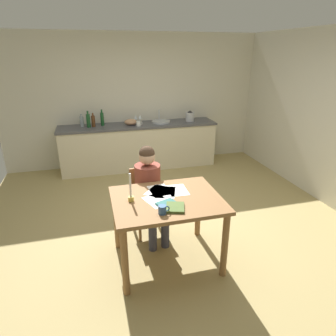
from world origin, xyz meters
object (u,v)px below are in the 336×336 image
object	(u,v)px
candlestick	(131,193)
book_magazine	(175,207)
dining_table	(167,209)
bottle_wine_red	(93,121)
wine_glass_by_kettle	(136,117)
bottle_oil	(82,121)
stovetop_kettle	(190,116)
sink_unit	(161,122)
coffee_mug	(163,210)
bottle_sauce	(102,119)
wine_glass_near_sink	(140,117)
chair_at_table	(146,197)
mixing_bowl	(131,122)
book_cookery	(168,205)
person_seated	(150,188)
bottle_vinegar	(88,120)
teacup_on_counter	(139,124)

from	to	relation	value
candlestick	book_magazine	xyz separation A→B (m)	(0.40, -0.27, -0.08)
dining_table	bottle_wine_red	xyz separation A→B (m)	(-0.65, 3.02, 0.34)
wine_glass_by_kettle	bottle_oil	bearing A→B (deg)	-175.67
stovetop_kettle	sink_unit	bearing A→B (deg)	179.61
coffee_mug	candlestick	size ratio (longest dim) A/B	0.36
bottle_oil	book_magazine	bearing A→B (deg)	-74.98
candlestick	bottle_sauce	distance (m)	3.04
wine_glass_near_sink	wine_glass_by_kettle	xyz separation A→B (m)	(-0.09, 0.00, 0.00)
chair_at_table	book_magazine	size ratio (longest dim) A/B	4.16
wine_glass_by_kettle	mixing_bowl	bearing A→B (deg)	-128.79
wine_glass_near_sink	wine_glass_by_kettle	world-z (taller)	same
chair_at_table	bottle_sauce	world-z (taller)	bottle_sauce
book_cookery	stovetop_kettle	xyz separation A→B (m)	(1.31, 3.16, 0.19)
person_seated	coffee_mug	xyz separation A→B (m)	(-0.04, -0.84, 0.16)
bottle_sauce	wine_glass_near_sink	size ratio (longest dim) A/B	2.01
book_magazine	wine_glass_by_kettle	bearing A→B (deg)	104.75
chair_at_table	bottle_vinegar	xyz separation A→B (m)	(-0.65, 2.30, 0.56)
sink_unit	bottle_sauce	xyz separation A→B (m)	(-1.15, 0.07, 0.11)
book_cookery	person_seated	bearing A→B (deg)	73.21
book_magazine	bottle_vinegar	size ratio (longest dim) A/B	0.66
bottle_wine_red	bottle_sauce	size ratio (longest dim) A/B	0.84
person_seated	candlestick	world-z (taller)	person_seated
bottle_oil	stovetop_kettle	bearing A→B (deg)	-1.90
bottle_oil	bottle_wine_red	xyz separation A→B (m)	(0.21, -0.05, 0.01)
wine_glass_near_sink	chair_at_table	bearing A→B (deg)	-98.43
dining_table	person_seated	world-z (taller)	person_seated
dining_table	stovetop_kettle	bearing A→B (deg)	66.89
coffee_mug	bottle_sauce	xyz separation A→B (m)	(-0.36, 3.37, 0.19)
book_cookery	sink_unit	world-z (taller)	sink_unit
book_cookery	bottle_wine_red	bearing A→B (deg)	80.20
coffee_mug	wine_glass_near_sink	distance (m)	3.47
bottle_vinegar	person_seated	bearing A→B (deg)	-74.80
dining_table	teacup_on_counter	size ratio (longest dim) A/B	9.64
coffee_mug	bottle_vinegar	size ratio (longest dim) A/B	0.36
book_magazine	teacup_on_counter	world-z (taller)	teacup_on_counter
candlestick	book_cookery	distance (m)	0.41
dining_table	book_magazine	distance (m)	0.27
bottle_wine_red	teacup_on_counter	xyz separation A→B (m)	(0.84, -0.17, -0.06)
bottle_vinegar	stovetop_kettle	xyz separation A→B (m)	(2.02, 0.01, -0.03)
mixing_bowl	sink_unit	bearing A→B (deg)	0.66
book_cookery	bottle_vinegar	bearing A→B (deg)	81.87
bottle_oil	chair_at_table	bearing A→B (deg)	-72.12
bottle_wine_red	stovetop_kettle	bearing A→B (deg)	-0.55
coffee_mug	book_magazine	distance (m)	0.16
book_magazine	bottle_vinegar	bearing A→B (deg)	120.74
sink_unit	wine_glass_near_sink	distance (m)	0.43
dining_table	bottle_vinegar	distance (m)	3.10
person_seated	candlestick	bearing A→B (deg)	-120.29
book_magazine	bottle_wine_red	size ratio (longest dim) A/B	0.79
book_magazine	teacup_on_counter	xyz separation A→B (m)	(0.16, 3.08, 0.14)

